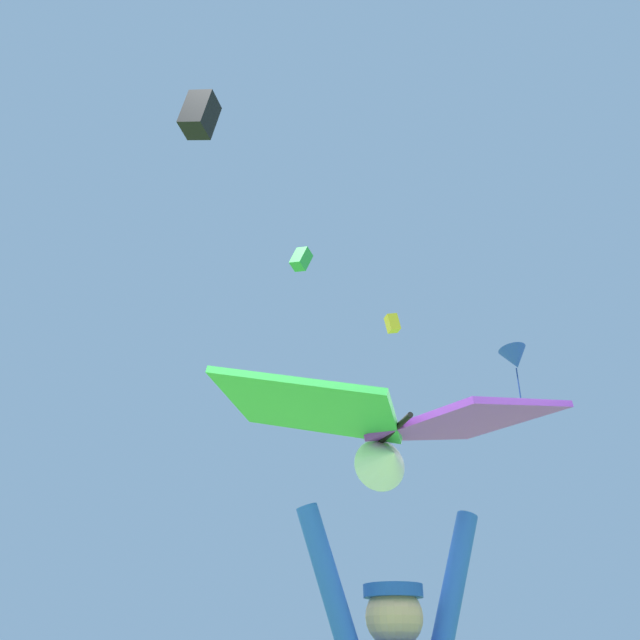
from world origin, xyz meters
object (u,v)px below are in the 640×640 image
Objects in this scene: held_stunt_kite at (390,427)px; distant_kite_black_high_left at (200,115)px; distant_kite_yellow_far_center at (392,323)px; distant_kite_blue_mid_right at (515,358)px; distant_kite_green_low_left at (301,259)px.

held_stunt_kite is 1.53× the size of distant_kite_black_high_left.
distant_kite_black_high_left is (-10.31, -19.50, -5.39)m from distant_kite_yellow_far_center.
distant_kite_black_high_left is at bearing -141.92° from distant_kite_blue_mid_right.
held_stunt_kite is 33.83m from distant_kite_yellow_far_center.
distant_kite_yellow_far_center reaches higher than distant_kite_blue_mid_right.
distant_kite_yellow_far_center is at bearing 22.92° from distant_kite_green_low_left.
distant_kite_green_low_left is (4.88, 17.20, 7.49)m from distant_kite_black_high_left.
held_stunt_kite is 1.57× the size of distant_kite_yellow_far_center.
distant_kite_blue_mid_right is at bearing 38.08° from distant_kite_black_high_left.
distant_kite_blue_mid_right reaches higher than held_stunt_kite.
held_stunt_kite is 32.00m from distant_kite_green_low_left.
held_stunt_kite is at bearing -97.22° from distant_kite_green_low_left.
distant_kite_black_high_left is at bearing -105.83° from distant_kite_green_low_left.
distant_kite_yellow_far_center is 0.76× the size of distant_kite_green_low_left.
held_stunt_kite is 1.19× the size of distant_kite_green_low_left.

